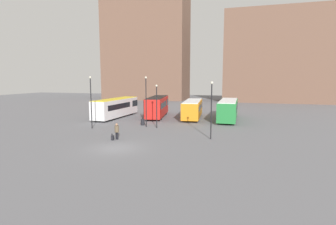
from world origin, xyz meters
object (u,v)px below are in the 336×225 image
bus_1 (157,106)px  trash_bin (143,122)px  bus_3 (228,109)px  lamp_post_1 (146,98)px  lamp_post_0 (91,99)px  bus_0 (116,107)px  lamp_post_3 (157,103)px  suitcase (113,138)px  traveler (117,130)px  lamp_post_2 (211,106)px  bus_2 (193,109)px

bus_1 → trash_bin: bearing=175.3°
bus_3 → lamp_post_1: size_ratio=1.62×
lamp_post_0 → trash_bin: 7.50m
bus_0 → lamp_post_3: size_ratio=2.03×
bus_1 → suitcase: size_ratio=14.18×
bus_1 → bus_3: bus_1 is taller
bus_1 → suitcase: bus_1 is taller
lamp_post_1 → lamp_post_3: lamp_post_1 is taller
bus_1 → trash_bin: (0.63, -8.22, -1.38)m
traveler → bus_1: bearing=6.2°
bus_0 → traveler: (7.43, -14.42, -0.67)m
suitcase → lamp_post_1: (0.64, 8.11, 3.56)m
suitcase → lamp_post_2: bearing=-68.9°
bus_2 → trash_bin: bearing=142.0°
bus_0 → traveler: bearing=-150.8°
bus_2 → bus_0: bearing=96.6°
bus_1 → traveler: size_ratio=6.01×
traveler → lamp_post_0: 8.11m
traveler → lamp_post_3: lamp_post_3 is taller
traveler → trash_bin: bearing=5.8°
lamp_post_2 → lamp_post_3: lamp_post_2 is taller
lamp_post_1 → bus_1: bearing=99.5°
bus_3 → lamp_post_3: bearing=138.3°
lamp_post_3 → trash_bin: (-2.49, 1.38, -2.86)m
lamp_post_0 → bus_3: bearing=36.4°
suitcase → bus_0: bearing=28.0°
bus_1 → bus_3: (11.56, -0.10, -0.14)m
lamp_post_1 → bus_0: bearing=139.2°
lamp_post_1 → trash_bin: (-0.91, 1.00, -3.40)m
bus_1 → bus_0: bearing=102.4°
lamp_post_1 → trash_bin: bearing=132.3°
lamp_post_0 → lamp_post_1: size_ratio=1.00×
bus_2 → lamp_post_0: 16.48m
suitcase → lamp_post_1: 8.88m
bus_1 → lamp_post_0: (-4.78, -12.14, 2.02)m
lamp_post_3 → bus_1: bearing=108.0°
bus_0 → bus_3: bearing=-80.5°
bus_2 → lamp_post_1: bearing=149.2°
lamp_post_0 → lamp_post_3: bearing=17.8°
bus_0 → lamp_post_0: lamp_post_0 is taller
bus_0 → lamp_post_1: (7.81, -6.75, 2.14)m
bus_0 → trash_bin: bus_0 is taller
traveler → trash_bin: 8.70m
bus_0 → lamp_post_3: lamp_post_3 is taller
lamp_post_2 → lamp_post_1: bearing=152.0°
bus_3 → traveler: (-10.40, -16.78, -0.65)m
lamp_post_0 → lamp_post_2: (15.36, -1.88, -0.30)m
bus_0 → lamp_post_0: (1.49, -9.67, 2.14)m
bus_1 → lamp_post_3: size_ratio=1.84×
traveler → suitcase: 0.92m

